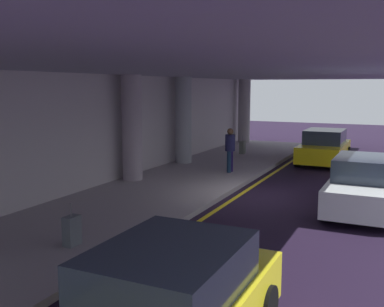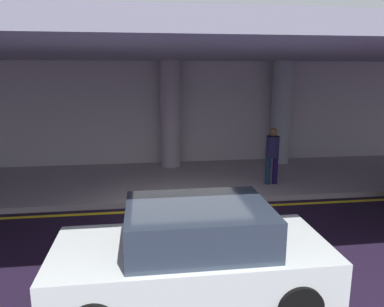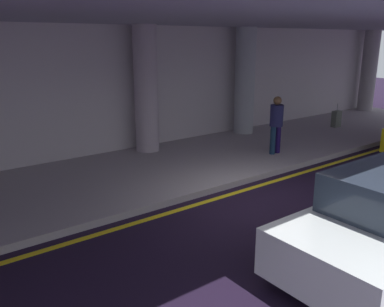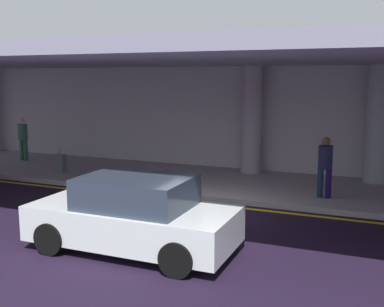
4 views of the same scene
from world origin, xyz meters
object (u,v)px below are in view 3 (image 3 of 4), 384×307
Objects in this scene: support_column_center at (245,81)px; suitcase_upright_secondary at (336,119)px; traveler_with_luggage at (276,121)px; support_column_left_mid at (146,90)px; support_column_right_mid at (369,71)px.

support_column_center is 4.06× the size of suitcase_upright_secondary.
support_column_center is 2.17× the size of traveler_with_luggage.
support_column_center is (4.00, 0.00, 0.00)m from support_column_left_mid.
support_column_left_mid is 1.00× the size of support_column_right_mid.
support_column_center is at bearing 0.00° from support_column_left_mid.
support_column_right_mid is at bearing 0.00° from support_column_center.
traveler_with_luggage is at bearing 174.21° from suitcase_upright_secondary.
support_column_left_mid is at bearing 180.00° from support_column_center.
traveler_with_luggage is (-1.22, -2.59, -0.86)m from support_column_center.
suitcase_upright_secondary is (7.49, -1.47, -1.51)m from support_column_left_mid.
support_column_right_mid reaches higher than suitcase_upright_secondary.
support_column_right_mid is at bearing 84.04° from traveler_with_luggage.
support_column_left_mid is 3.90m from traveler_with_luggage.
support_column_right_mid is 4.06× the size of suitcase_upright_secondary.
suitcase_upright_secondary is at bearing -22.84° from support_column_center.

